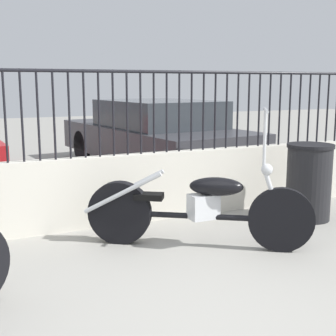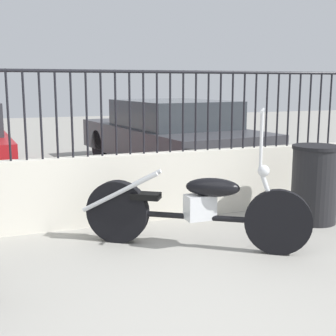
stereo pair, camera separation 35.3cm
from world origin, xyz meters
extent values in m
plane|color=gray|center=(0.00, 0.00, 0.00)|extent=(40.00, 40.00, 0.00)
cube|color=beige|center=(0.00, 2.38, 0.39)|extent=(8.55, 0.18, 0.79)
cylinder|color=black|center=(-0.97, 2.38, 1.26)|extent=(0.02, 0.02, 0.94)
cylinder|color=black|center=(-0.81, 2.38, 1.26)|extent=(0.02, 0.02, 0.94)
cylinder|color=black|center=(-0.65, 2.38, 1.26)|extent=(0.02, 0.02, 0.94)
cylinder|color=black|center=(-0.48, 2.38, 1.26)|extent=(0.02, 0.02, 0.94)
cylinder|color=black|center=(-0.32, 2.38, 1.26)|extent=(0.02, 0.02, 0.94)
cylinder|color=black|center=(-0.16, 2.38, 1.26)|extent=(0.02, 0.02, 0.94)
cylinder|color=black|center=(0.00, 2.38, 1.26)|extent=(0.02, 0.02, 0.94)
cylinder|color=black|center=(0.16, 2.38, 1.26)|extent=(0.02, 0.02, 0.94)
cylinder|color=black|center=(0.32, 2.38, 1.26)|extent=(0.02, 0.02, 0.94)
cylinder|color=black|center=(0.48, 2.38, 1.26)|extent=(0.02, 0.02, 0.94)
cylinder|color=black|center=(0.65, 2.38, 1.26)|extent=(0.02, 0.02, 0.94)
cylinder|color=black|center=(0.81, 2.38, 1.26)|extent=(0.02, 0.02, 0.94)
cylinder|color=black|center=(0.97, 2.38, 1.26)|extent=(0.02, 0.02, 0.94)
cylinder|color=black|center=(1.13, 2.38, 1.26)|extent=(0.02, 0.02, 0.94)
cylinder|color=black|center=(1.29, 2.38, 1.26)|extent=(0.02, 0.02, 0.94)
cylinder|color=black|center=(1.45, 2.38, 1.26)|extent=(0.02, 0.02, 0.94)
cylinder|color=black|center=(1.61, 2.38, 1.26)|extent=(0.02, 0.02, 0.94)
cylinder|color=black|center=(1.78, 2.38, 1.26)|extent=(0.02, 0.02, 0.94)
cylinder|color=black|center=(1.94, 2.38, 1.26)|extent=(0.02, 0.02, 0.94)
cylinder|color=black|center=(2.10, 2.38, 1.26)|extent=(0.02, 0.02, 0.94)
cylinder|color=black|center=(2.26, 2.38, 1.26)|extent=(0.02, 0.02, 0.94)
cylinder|color=black|center=(2.42, 2.38, 1.26)|extent=(0.02, 0.02, 0.94)
cylinder|color=black|center=(2.58, 2.38, 1.26)|extent=(0.02, 0.02, 0.94)
cylinder|color=black|center=(2.74, 2.38, 1.26)|extent=(0.02, 0.02, 0.94)
cylinder|color=black|center=(2.90, 2.38, 1.26)|extent=(0.02, 0.02, 0.94)
cylinder|color=black|center=(3.07, 2.38, 1.26)|extent=(0.02, 0.02, 0.94)
cylinder|color=black|center=(3.23, 2.38, 1.26)|extent=(0.02, 0.02, 0.94)
cylinder|color=black|center=(3.39, 2.38, 1.26)|extent=(0.02, 0.02, 0.94)
cylinder|color=black|center=(0.00, 2.38, 1.71)|extent=(8.55, 0.04, 0.04)
cylinder|color=black|center=(1.31, 0.87, 0.31)|extent=(0.56, 0.40, 0.62)
cylinder|color=black|center=(0.00, 1.74, 0.31)|extent=(0.59, 0.45, 0.63)
cylinder|color=black|center=(0.65, 1.31, 0.31)|extent=(1.24, 0.85, 0.06)
cube|color=silver|center=(0.69, 1.28, 0.41)|extent=(0.28, 0.18, 0.24)
ellipsoid|color=black|center=(0.79, 1.21, 0.61)|extent=(0.54, 0.45, 0.18)
cube|color=black|center=(0.25, 1.58, 0.49)|extent=(0.32, 0.29, 0.06)
cylinder|color=silver|center=(1.23, 0.92, 0.56)|extent=(0.21, 0.16, 0.51)
sphere|color=silver|center=(1.18, 0.95, 0.79)|extent=(0.11, 0.11, 0.11)
cylinder|color=silver|center=(1.16, 0.97, 1.08)|extent=(0.03, 0.03, 0.53)
cylinder|color=silver|center=(1.16, 0.97, 1.34)|extent=(0.31, 0.45, 0.03)
cylinder|color=silver|center=(0.00, 1.66, 0.53)|extent=(0.68, 0.47, 0.45)
cylinder|color=silver|center=(0.08, 1.77, 0.53)|extent=(0.68, 0.47, 0.45)
cylinder|color=black|center=(2.29, 1.62, 0.43)|extent=(0.51, 0.51, 0.85)
cylinder|color=black|center=(2.29, 1.62, 0.87)|extent=(0.54, 0.54, 0.04)
cylinder|color=black|center=(0.90, 6.74, 0.32)|extent=(0.19, 0.65, 0.64)
cylinder|color=black|center=(2.62, 6.94, 0.32)|extent=(0.19, 0.65, 0.64)
cylinder|color=black|center=(1.23, 3.96, 0.32)|extent=(0.19, 0.65, 0.64)
cylinder|color=black|center=(2.95, 4.17, 0.32)|extent=(0.19, 0.65, 0.64)
cube|color=#38383D|center=(1.92, 5.45, 0.52)|extent=(2.37, 4.70, 0.56)
cube|color=#2D3338|center=(1.95, 5.23, 1.04)|extent=(1.91, 2.35, 0.48)
camera|label=1|loc=(-1.45, -2.55, 1.58)|focal=50.00mm
camera|label=2|loc=(-1.12, -2.68, 1.58)|focal=50.00mm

